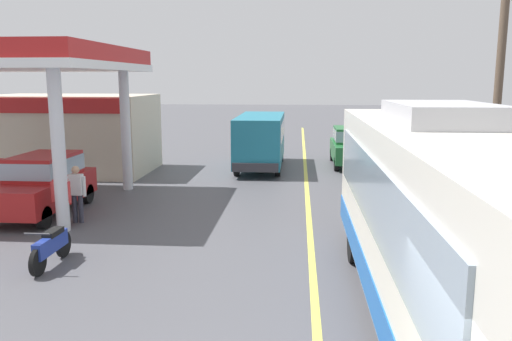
{
  "coord_description": "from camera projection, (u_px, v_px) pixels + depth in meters",
  "views": [
    {
      "loc": [
        -0.35,
        -3.92,
        4.08
      ],
      "look_at": [
        -1.5,
        10.0,
        1.6
      ],
      "focal_mm": 36.11,
      "sensor_mm": 36.0,
      "label": 1
    }
  ],
  "objects": [
    {
      "name": "gas_station_roadside",
      "position": [
        48.0,
        116.0,
        20.68
      ],
      "size": [
        9.1,
        11.95,
        5.1
      ],
      "color": "#B21E1E",
      "rests_on": "ground"
    },
    {
      "name": "ground",
      "position": [
        305.0,
        167.0,
        24.15
      ],
      "size": [
        120.0,
        120.0,
        0.0
      ],
      "primitive_type": "plane",
      "color": "#4C4C51"
    },
    {
      "name": "lane_divider_stripe",
      "position": [
        307.0,
        190.0,
        19.25
      ],
      "size": [
        0.16,
        50.0,
        0.01
      ],
      "primitive_type": "cube",
      "color": "#D8CC4C",
      "rests_on": "ground"
    },
    {
      "name": "coach_bus_main",
      "position": [
        452.0,
        232.0,
        8.05
      ],
      "size": [
        2.6,
        11.04,
        3.69
      ],
      "color": "silver",
      "rests_on": "ground"
    },
    {
      "name": "car_at_pump",
      "position": [
        44.0,
        181.0,
        15.69
      ],
      "size": [
        1.7,
        4.2,
        1.82
      ],
      "color": "maroon",
      "rests_on": "ground"
    },
    {
      "name": "pedestrian_near_pump",
      "position": [
        61.0,
        197.0,
        13.96
      ],
      "size": [
        0.55,
        0.22,
        1.66
      ],
      "color": "#33333F",
      "rests_on": "ground"
    },
    {
      "name": "motorcycle_parked_forecourt",
      "position": [
        51.0,
        246.0,
        11.36
      ],
      "size": [
        0.55,
        1.8,
        0.92
      ],
      "color": "black",
      "rests_on": "ground"
    },
    {
      "name": "pedestrian_by_shop",
      "position": [
        77.0,
        191.0,
        14.7
      ],
      "size": [
        0.55,
        0.22,
        1.66
      ],
      "color": "#33333F",
      "rests_on": "ground"
    },
    {
      "name": "car_trailing_behind_bus",
      "position": [
        350.0,
        144.0,
        24.52
      ],
      "size": [
        1.7,
        4.2,
        1.82
      ],
      "color": "#1E602D",
      "rests_on": "ground"
    },
    {
      "name": "utility_pole_roadside",
      "position": [
        501.0,
        61.0,
        15.0
      ],
      "size": [
        1.8,
        0.24,
        8.84
      ],
      "color": "brown",
      "rests_on": "ground"
    },
    {
      "name": "minibus_opposing_lane",
      "position": [
        261.0,
        137.0,
        23.71
      ],
      "size": [
        2.04,
        6.13,
        2.44
      ],
      "color": "teal",
      "rests_on": "ground"
    }
  ]
}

